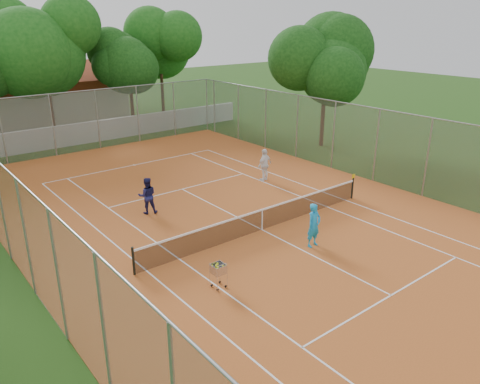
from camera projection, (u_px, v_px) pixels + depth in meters
ground at (262, 230)px, 19.89m from camera, size 120.00×120.00×0.00m
court_pad at (262, 230)px, 19.89m from camera, size 18.00×34.00×0.02m
court_lines at (262, 230)px, 19.89m from camera, size 10.98×23.78×0.01m
tennis_net at (262, 219)px, 19.71m from camera, size 11.88×0.10×0.98m
perimeter_fence at (263, 186)px, 19.19m from camera, size 18.00×34.00×4.00m
boundary_wall at (88, 132)px, 33.55m from camera, size 26.00×0.30×1.50m
clubhouse at (17, 97)px, 39.20m from camera, size 16.40×9.00×4.40m
tropical_trees at (66, 68)px, 34.25m from camera, size 29.00×19.00×10.00m
player_near at (314, 225)px, 18.20m from camera, size 0.67×0.45×1.78m
player_far_left at (147, 196)px, 21.30m from camera, size 1.02×0.93×1.71m
player_far_right at (265, 165)px, 25.61m from camera, size 1.12×0.62×1.80m
ball_hopper at (218, 275)px, 15.50m from camera, size 0.56×0.56×0.94m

